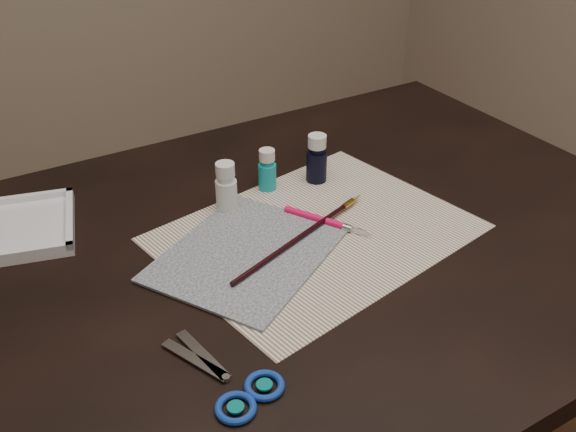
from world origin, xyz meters
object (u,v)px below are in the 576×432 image
paper (316,233)px  paint_bottle_navy (317,159)px  scissors (212,374)px  palette_tray (16,228)px  canvas (247,253)px  paint_bottle_cyan (267,170)px  paint_bottle_white (226,187)px

paper → paint_bottle_navy: (0.09, 0.15, 0.05)m
paper → scissors: (-0.28, -0.20, 0.00)m
scissors → palette_tray: bearing=-5.4°
canvas → paint_bottle_navy: paint_bottle_navy is taller
paper → paint_bottle_cyan: bearing=89.3°
canvas → paint_bottle_cyan: size_ratio=3.55×
paint_bottle_cyan → palette_tray: bearing=168.8°
paint_bottle_cyan → paint_bottle_navy: size_ratio=0.85×
paint_bottle_navy → scissors: size_ratio=0.49×
paint_bottle_navy → palette_tray: (-0.51, 0.10, -0.04)m
canvas → scissors: scissors is taller
canvas → paint_bottle_white: size_ratio=3.10×
palette_tray → scissors: bearing=-72.6°
paint_bottle_white → paint_bottle_navy: bearing=2.3°
palette_tray → paint_bottle_cyan: bearing=-11.2°
paint_bottle_cyan → palette_tray: 0.43m
paint_bottle_white → palette_tray: bearing=161.2°
canvas → paint_bottle_navy: 0.27m
canvas → paint_bottle_navy: (0.22, 0.14, 0.04)m
canvas → palette_tray: size_ratio=1.54×
paint_bottle_cyan → scissors: 0.46m
paper → palette_tray: bearing=149.2°
paint_bottle_navy → paint_bottle_cyan: bearing=167.9°
paint_bottle_navy → scissors: 0.51m
paper → palette_tray: 0.49m
paper → canvas: bearing=178.7°
paint_bottle_white → paint_bottle_navy: size_ratio=0.97×
paint_bottle_cyan → palette_tray: size_ratio=0.43×
paper → scissors: bearing=-144.6°
paint_bottle_white → scissors: 0.39m
paint_bottle_cyan → canvas: bearing=-128.2°
scissors → canvas: bearing=-60.0°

